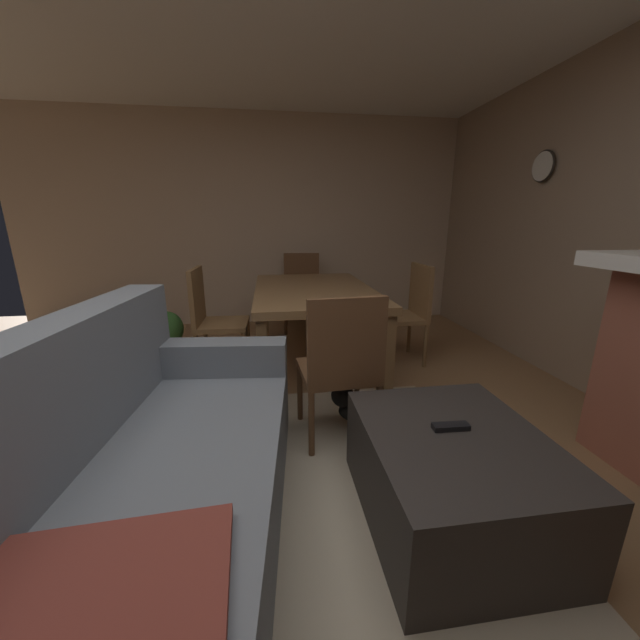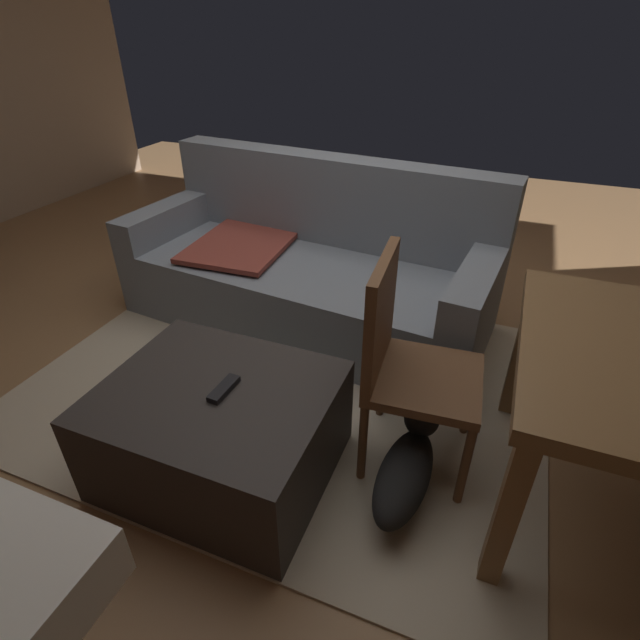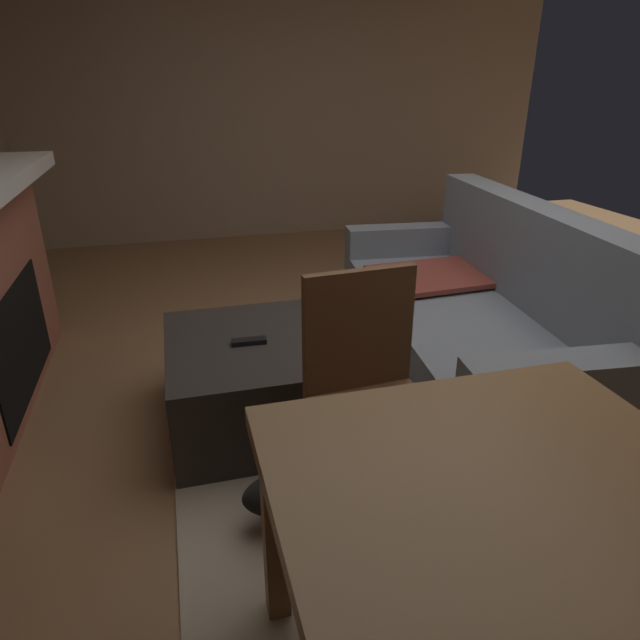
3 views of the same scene
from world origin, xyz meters
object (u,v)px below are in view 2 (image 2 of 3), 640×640
Objects in this scene: ottoman_coffee_table at (221,431)px; small_dog at (407,468)px; dining_chair_west at (404,356)px; tv_remote at (224,389)px; couch at (310,269)px.

ottoman_coffee_table is 0.76m from small_dog.
small_dog is (0.10, -0.23, -0.36)m from dining_chair_west.
tv_remote reaches higher than small_dog.
ottoman_coffee_table is 5.59× the size of tv_remote.
couch is 4.13× the size of small_dog.
small_dog is at bearing -66.94° from dining_chair_west.
dining_chair_west reaches higher than small_dog.
dining_chair_west is at bearing 29.67° from ottoman_coffee_table.
small_dog is (0.71, 0.14, -0.29)m from tv_remote.
ottoman_coffee_table is at bearing -150.33° from dining_chair_west.
couch reaches higher than dining_chair_west.
tv_remote is at bearing 9.80° from ottoman_coffee_table.
small_dog is (0.90, -1.17, -0.16)m from couch.
couch reaches higher than tv_remote.
ottoman_coffee_table is 0.96× the size of dining_chair_west.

